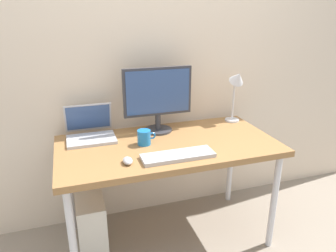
% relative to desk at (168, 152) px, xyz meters
% --- Properties ---
extents(ground_plane, '(6.00, 6.00, 0.00)m').
position_rel_desk_xyz_m(ground_plane, '(0.00, 0.00, -0.69)').
color(ground_plane, gray).
extents(back_wall, '(4.40, 0.04, 2.60)m').
position_rel_desk_xyz_m(back_wall, '(0.00, 0.42, 0.61)').
color(back_wall, beige).
rests_on(back_wall, ground_plane).
extents(desk, '(1.44, 0.73, 0.76)m').
position_rel_desk_xyz_m(desk, '(0.00, 0.00, 0.00)').
color(desk, olive).
rests_on(desk, ground_plane).
extents(monitor, '(0.49, 0.20, 0.46)m').
position_rel_desk_xyz_m(monitor, '(-0.00, 0.23, 0.33)').
color(monitor, '#333338').
rests_on(monitor, desk).
extents(laptop, '(0.32, 0.29, 0.22)m').
position_rel_desk_xyz_m(laptop, '(-0.48, 0.25, 0.12)').
color(laptop, '#B2B2B7').
rests_on(laptop, desk).
extents(desk_lamp, '(0.11, 0.16, 0.42)m').
position_rel_desk_xyz_m(desk_lamp, '(0.62, 0.23, 0.36)').
color(desk_lamp, silver).
rests_on(desk_lamp, desk).
extents(keyboard, '(0.44, 0.14, 0.02)m').
position_rel_desk_xyz_m(keyboard, '(-0.01, -0.22, 0.08)').
color(keyboard, '#B2B2B7').
rests_on(keyboard, desk).
extents(mouse, '(0.06, 0.09, 0.03)m').
position_rel_desk_xyz_m(mouse, '(-0.31, -0.21, 0.08)').
color(mouse, '#B2B2B7').
rests_on(mouse, desk).
extents(coffee_mug, '(0.12, 0.09, 0.10)m').
position_rel_desk_xyz_m(coffee_mug, '(-0.15, 0.03, 0.11)').
color(coffee_mug, '#1E72BF').
rests_on(coffee_mug, desk).
extents(computer_tower, '(0.18, 0.36, 0.42)m').
position_rel_desk_xyz_m(computer_tower, '(-0.54, 0.04, -0.48)').
color(computer_tower, silver).
rests_on(computer_tower, ground_plane).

